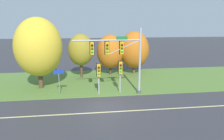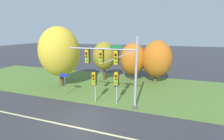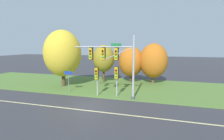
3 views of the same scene
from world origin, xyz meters
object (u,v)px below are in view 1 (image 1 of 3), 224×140
at_px(tree_behind_signpost, 110,52).
at_px(route_sign_post, 59,78).
at_px(tree_left_of_mast, 81,50).
at_px(pedestrian_signal_further_along, 99,72).
at_px(pedestrian_signal_near_kerb, 120,70).
at_px(tree_mid_verge, 134,50).
at_px(traffic_signal_mast, 119,53).
at_px(tree_nearest_road, 38,47).

bearing_deg(tree_behind_signpost, route_sign_post, -128.22).
bearing_deg(route_sign_post, tree_left_of_mast, 71.49).
bearing_deg(tree_left_of_mast, pedestrian_signal_further_along, -76.77).
xyz_separation_m(pedestrian_signal_near_kerb, tree_mid_verge, (3.37, 8.31, 0.90)).
height_order(pedestrian_signal_further_along, tree_behind_signpost, tree_behind_signpost).
xyz_separation_m(traffic_signal_mast, tree_nearest_road, (-8.12, 3.29, 0.34)).
distance_m(traffic_signal_mast, tree_left_of_mast, 8.30).
relative_size(tree_behind_signpost, tree_mid_verge, 0.93).
xyz_separation_m(route_sign_post, tree_behind_signpost, (6.14, 7.80, 1.43)).
distance_m(traffic_signal_mast, tree_behind_signpost, 8.71).
xyz_separation_m(traffic_signal_mast, tree_left_of_mast, (-3.71, 7.41, -0.55)).
height_order(route_sign_post, tree_left_of_mast, tree_left_of_mast).
height_order(pedestrian_signal_further_along, tree_left_of_mast, tree_left_of_mast).
distance_m(tree_behind_signpost, tree_mid_verge, 3.33).
bearing_deg(route_sign_post, tree_nearest_road, 132.16).
xyz_separation_m(pedestrian_signal_near_kerb, tree_behind_signpost, (0.05, 8.30, 0.72)).
height_order(tree_nearest_road, tree_behind_signpost, tree_nearest_road).
bearing_deg(tree_left_of_mast, tree_behind_signpost, 17.43).
relative_size(tree_left_of_mast, tree_mid_verge, 0.96).
height_order(route_sign_post, tree_behind_signpost, tree_behind_signpost).
bearing_deg(tree_left_of_mast, traffic_signal_mast, -63.39).
relative_size(traffic_signal_mast, tree_left_of_mast, 1.19).
distance_m(pedestrian_signal_further_along, route_sign_post, 4.02).
xyz_separation_m(traffic_signal_mast, pedestrian_signal_further_along, (-2.00, 0.12, -1.83)).
bearing_deg(pedestrian_signal_near_kerb, tree_left_of_mast, 118.88).
xyz_separation_m(pedestrian_signal_near_kerb, tree_left_of_mast, (-3.90, 7.06, 1.17)).
relative_size(traffic_signal_mast, route_sign_post, 2.65).
xyz_separation_m(tree_nearest_road, tree_left_of_mast, (4.41, 4.12, -0.89)).
distance_m(pedestrian_signal_near_kerb, tree_behind_signpost, 8.33).
relative_size(pedestrian_signal_further_along, tree_mid_verge, 0.54).
relative_size(tree_left_of_mast, tree_behind_signpost, 1.04).
xyz_separation_m(traffic_signal_mast, tree_behind_signpost, (0.24, 8.65, -1.00)).
bearing_deg(tree_mid_verge, traffic_signal_mast, -112.37).
bearing_deg(tree_mid_verge, pedestrian_signal_further_along, -123.11).
relative_size(pedestrian_signal_near_kerb, tree_left_of_mast, 0.59).
height_order(route_sign_post, tree_mid_verge, tree_mid_verge).
bearing_deg(tree_mid_verge, tree_behind_signpost, -179.94).
bearing_deg(traffic_signal_mast, tree_left_of_mast, 116.61).
bearing_deg(tree_nearest_road, pedestrian_signal_further_along, -27.33).
distance_m(pedestrian_signal_near_kerb, pedestrian_signal_further_along, 2.20).
xyz_separation_m(route_sign_post, tree_nearest_road, (-2.22, 2.45, 2.78)).
xyz_separation_m(pedestrian_signal_further_along, tree_nearest_road, (-6.12, 3.16, 2.17)).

